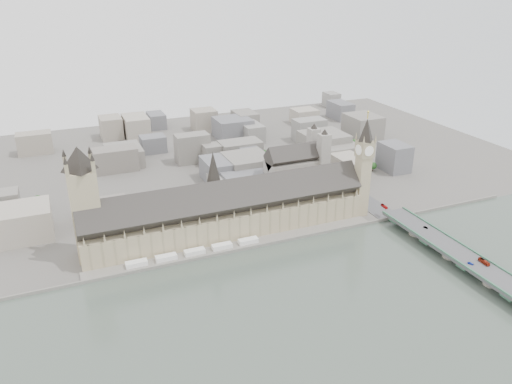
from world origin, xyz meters
name	(u,v)px	position (x,y,z in m)	size (l,w,h in m)	color
ground	(235,243)	(0.00, 0.00, 0.00)	(900.00, 900.00, 0.00)	#595651
river_thames	(327,362)	(0.00, -165.00, 0.00)	(600.00, 600.00, 0.00)	#455246
embankment_wall	(241,249)	(0.00, -15.00, 1.50)	(600.00, 1.50, 3.00)	slate
river_terrace	(238,246)	(0.00, -7.50, 1.00)	(270.00, 15.00, 2.00)	slate
terrace_tents	(195,252)	(-40.00, -7.00, 4.00)	(118.00, 7.00, 4.00)	white
palace_of_westminster	(227,212)	(0.00, 19.70, 22.71)	(265.00, 40.73, 55.44)	#988A67
elizabeth_tower	(364,161)	(138.00, 8.00, 58.09)	(17.00, 17.00, 107.50)	#988A67
victoria_tower	(84,198)	(-122.00, 26.00, 55.20)	(30.00, 30.00, 100.00)	#988A67
central_tower	(214,176)	(-10.00, 26.00, 57.92)	(13.00, 13.00, 48.00)	gray
westminster_bridge	(444,248)	(162.00, -87.50, 5.12)	(25.00, 325.00, 10.25)	#474749
bridge_parapets	(485,268)	(162.00, -132.00, 10.82)	(25.00, 235.00, 1.15)	#3B6C51
westminster_abbey	(297,167)	(110.92, 95.00, 25.08)	(68.00, 36.00, 64.00)	gray
city_skyline_inland	(169,146)	(0.00, 245.00, 19.00)	(720.00, 360.00, 38.00)	gray
park_trees	(205,211)	(-10.00, 60.00, 7.50)	(110.00, 30.00, 15.00)	#1E4017
red_bus_north	(384,206)	(157.10, -6.59, 11.58)	(2.23, 9.52, 2.65)	red
red_bus_south	(484,262)	(167.39, -125.62, 11.78)	(2.57, 10.97, 3.06)	#A42914
car_blue	(471,263)	(156.59, -122.47, 11.07)	(1.94, 4.82, 1.64)	#1933A8
car_silver	(426,227)	(165.56, -58.19, 10.93)	(1.44, 4.14, 1.36)	gray
car_approach	(360,186)	(166.37, 49.51, 11.01)	(2.13, 5.23, 1.52)	gray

